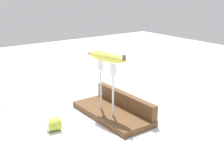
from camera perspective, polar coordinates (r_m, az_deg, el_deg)
name	(u,v)px	position (r m, az deg, el deg)	size (l,w,h in m)	color
ground_plane	(112,116)	(1.07, 0.00, -6.19)	(3.00, 3.00, 0.00)	silver
wooden_board	(112,113)	(1.07, 0.00, -5.66)	(0.32, 0.14, 0.02)	brown
board_backstop	(125,100)	(1.08, 2.51, -3.12)	(0.31, 0.02, 0.05)	brown
fork_stand_center	(107,83)	(1.01, -1.03, 0.24)	(0.10, 0.01, 0.18)	silver
banana_raised_center	(106,57)	(0.99, -1.07, 5.23)	(0.17, 0.07, 0.04)	#DBD147
fork_fallen_near	(4,111)	(1.17, -19.95, -4.88)	(0.17, 0.08, 0.01)	silver
banana_chunk_near	(54,124)	(0.98, -11.13, -7.57)	(0.05, 0.05, 0.04)	#B2C138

